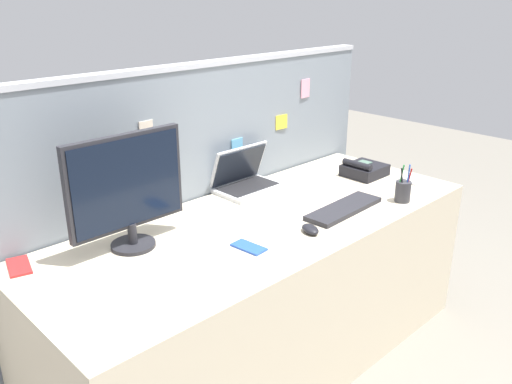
# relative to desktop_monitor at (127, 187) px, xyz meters

# --- Properties ---
(ground_plane) EXTENTS (10.00, 10.00, 0.00)m
(ground_plane) POSITION_rel_desktop_monitor_xyz_m (0.56, -0.19, -0.99)
(ground_plane) COLOR slate
(desk) EXTENTS (2.12, 0.82, 0.74)m
(desk) POSITION_rel_desktop_monitor_xyz_m (0.56, -0.19, -0.62)
(desk) COLOR beige
(desk) RESTS_ON ground_plane
(cubicle_divider) EXTENTS (2.33, 0.08, 1.39)m
(cubicle_divider) POSITION_rel_desktop_monitor_xyz_m (0.56, 0.26, -0.30)
(cubicle_divider) COLOR gray
(cubicle_divider) RESTS_ON ground_plane
(desktop_monitor) EXTENTS (0.49, 0.18, 0.46)m
(desktop_monitor) POSITION_rel_desktop_monitor_xyz_m (0.00, 0.00, 0.00)
(desktop_monitor) COLOR #232328
(desktop_monitor) RESTS_ON desk
(laptop) EXTENTS (0.33, 0.24, 0.22)m
(laptop) POSITION_rel_desktop_monitor_xyz_m (0.77, 0.16, -0.20)
(laptop) COLOR silver
(laptop) RESTS_ON desk
(desk_phone) EXTENTS (0.21, 0.19, 0.10)m
(desk_phone) POSITION_rel_desktop_monitor_xyz_m (1.38, -0.14, -0.22)
(desk_phone) COLOR black
(desk_phone) RESTS_ON desk
(keyboard_main) EXTENTS (0.44, 0.15, 0.02)m
(keyboard_main) POSITION_rel_desktop_monitor_xyz_m (0.90, -0.37, -0.24)
(keyboard_main) COLOR #232328
(keyboard_main) RESTS_ON desk
(computer_mouse_right_hand) EXTENTS (0.09, 0.11, 0.03)m
(computer_mouse_right_hand) POSITION_rel_desktop_monitor_xyz_m (0.61, -0.41, -0.23)
(computer_mouse_right_hand) COLOR black
(computer_mouse_right_hand) RESTS_ON desk
(pen_cup) EXTENTS (0.07, 0.07, 0.19)m
(pen_cup) POSITION_rel_desktop_monitor_xyz_m (1.20, -0.49, -0.20)
(pen_cup) COLOR #333338
(pen_cup) RESTS_ON desk
(cell_phone_white_slab) EXTENTS (0.12, 0.16, 0.01)m
(cell_phone_white_slab) POSITION_rel_desktop_monitor_xyz_m (1.48, -0.39, -0.25)
(cell_phone_white_slab) COLOR silver
(cell_phone_white_slab) RESTS_ON desk
(cell_phone_blue_case) EXTENTS (0.08, 0.15, 0.01)m
(cell_phone_blue_case) POSITION_rel_desktop_monitor_xyz_m (0.32, -0.34, -0.25)
(cell_phone_blue_case) COLOR blue
(cell_phone_blue_case) RESTS_ON desk
(cell_phone_red_case) EXTENTS (0.11, 0.17, 0.01)m
(cell_phone_red_case) POSITION_rel_desktop_monitor_xyz_m (-0.40, 0.14, -0.25)
(cell_phone_red_case) COLOR #B22323
(cell_phone_red_case) RESTS_ON desk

